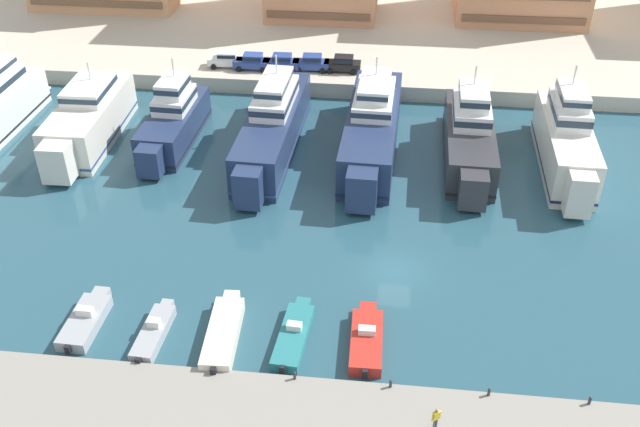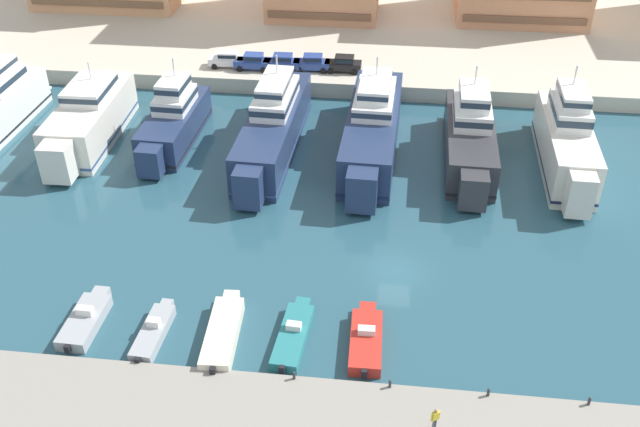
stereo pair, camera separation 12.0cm
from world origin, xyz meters
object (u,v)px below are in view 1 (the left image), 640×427
object	(u,v)px
yacht_charcoal_center_right	(470,136)
yacht_ivory_mid_right	(566,141)
yacht_navy_center_left	(273,126)
yacht_navy_mid_left	(173,121)
car_blue_left	(252,61)
yacht_ivory_left	(88,119)
motorboat_grey_far_left	(86,320)
motorboat_cream_mid_left	(223,333)
car_blue_center_left	(311,62)
motorboat_red_center	(366,340)
car_white_far_left	(227,59)
car_black_center	(343,63)
motorboat_teal_center_left	(294,335)
car_blue_mid_left	(281,62)
pedestrian_near_edge	(436,417)
motorboat_grey_left	(154,332)
yacht_navy_center	(372,127)

from	to	relation	value
yacht_charcoal_center_right	yacht_ivory_mid_right	world-z (taller)	yacht_ivory_mid_right
yacht_navy_center_left	yacht_ivory_mid_right	world-z (taller)	yacht_ivory_mid_right
yacht_navy_mid_left	car_blue_left	xyz separation A→B (m)	(5.18, 14.18, 0.50)
yacht_ivory_left	yacht_charcoal_center_right	xyz separation A→B (m)	(36.88, 0.42, 0.14)
motorboat_grey_far_left	motorboat_cream_mid_left	xyz separation A→B (m)	(9.75, -0.24, 0.07)
yacht_ivory_left	car_blue_center_left	world-z (taller)	yacht_ivory_left
yacht_ivory_left	motorboat_red_center	bearing A→B (deg)	-41.14
car_blue_left	yacht_navy_center_left	bearing A→B (deg)	-72.02
yacht_navy_center_left	car_blue_center_left	bearing A→B (deg)	82.90
yacht_ivory_left	yacht_charcoal_center_right	world-z (taller)	yacht_charcoal_center_right
motorboat_grey_far_left	car_white_far_left	size ratio (longest dim) A/B	1.49
motorboat_grey_far_left	car_blue_left	world-z (taller)	car_blue_left
yacht_charcoal_center_right	motorboat_grey_far_left	bearing A→B (deg)	-136.84
car_black_center	yacht_ivory_left	bearing A→B (deg)	-146.76
motorboat_cream_mid_left	motorboat_teal_center_left	bearing A→B (deg)	6.22
motorboat_teal_center_left	yacht_ivory_left	bearing A→B (deg)	133.49
yacht_navy_center_left	car_blue_mid_left	xyz separation A→B (m)	(-1.49, 14.98, 0.15)
motorboat_red_center	motorboat_teal_center_left	bearing A→B (deg)	179.95
motorboat_grey_far_left	car_blue_left	size ratio (longest dim) A/B	1.52
car_blue_mid_left	car_black_center	distance (m)	6.94
yacht_charcoal_center_right	motorboat_teal_center_left	size ratio (longest dim) A/B	2.57
yacht_ivory_mid_right	car_white_far_left	bearing A→B (deg)	156.23
pedestrian_near_edge	motorboat_grey_left	bearing A→B (deg)	162.44
yacht_navy_center_left	motorboat_grey_left	distance (m)	26.55
yacht_navy_center	car_blue_left	distance (m)	19.97
motorboat_cream_mid_left	car_blue_left	xyz separation A→B (m)	(-5.65, 40.59, 2.18)
car_blue_left	pedestrian_near_edge	world-z (taller)	car_blue_left
motorboat_teal_center_left	pedestrian_near_edge	size ratio (longest dim) A/B	4.44
motorboat_cream_mid_left	car_blue_mid_left	size ratio (longest dim) A/B	1.85
motorboat_cream_mid_left	yacht_navy_center	bearing A→B (deg)	72.08
yacht_charcoal_center_right	pedestrian_near_edge	distance (m)	32.56
motorboat_red_center	car_black_center	distance (m)	41.02
yacht_navy_mid_left	car_blue_center_left	bearing A→B (deg)	50.97
motorboat_grey_left	yacht_ivory_left	bearing A→B (deg)	118.97
yacht_navy_center	motorboat_grey_far_left	distance (m)	32.18
yacht_ivory_mid_right	car_blue_center_left	distance (m)	29.78
yacht_navy_mid_left	car_black_center	distance (m)	21.33
motorboat_cream_mid_left	car_blue_center_left	distance (m)	41.13
yacht_charcoal_center_right	yacht_navy_mid_left	bearing A→B (deg)	179.27
yacht_navy_center	yacht_ivory_left	bearing A→B (deg)	-177.99
car_blue_center_left	car_blue_left	bearing A→B (deg)	-176.05
yacht_navy_center_left	yacht_navy_center	bearing A→B (deg)	4.57
car_black_center	car_blue_left	bearing A→B (deg)	-176.87
car_blue_center_left	motorboat_grey_left	bearing A→B (deg)	-97.93
yacht_navy_center_left	car_white_far_left	world-z (taller)	yacht_navy_center_left
yacht_ivory_mid_right	motorboat_grey_left	bearing A→B (deg)	-140.35
yacht_ivory_mid_right	pedestrian_near_edge	world-z (taller)	yacht_ivory_mid_right
car_white_far_left	motorboat_red_center	bearing A→B (deg)	-65.62
yacht_navy_mid_left	motorboat_grey_left	bearing A→B (deg)	-77.15
pedestrian_near_edge	yacht_ivory_mid_right	bearing A→B (deg)	68.70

